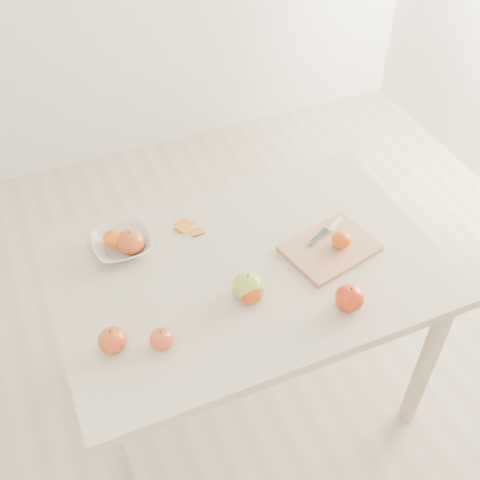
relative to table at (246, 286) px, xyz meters
name	(u,v)px	position (x,y,z in m)	size (l,w,h in m)	color
ground	(245,392)	(0.00, 0.00, -0.65)	(3.50, 3.50, 0.00)	#C6B293
table	(246,286)	(0.00, 0.00, 0.00)	(1.20, 0.80, 0.75)	#C6B295
cutting_board	(330,248)	(0.28, -0.04, 0.11)	(0.28, 0.21, 0.02)	tan
board_tangerine	(341,240)	(0.31, -0.05, 0.14)	(0.06, 0.06, 0.05)	#CA5107
fruit_bowl	(122,244)	(-0.34, 0.22, 0.12)	(0.19, 0.19, 0.05)	silver
bowl_tangerine_near	(113,239)	(-0.36, 0.23, 0.15)	(0.07, 0.07, 0.06)	#D45207
bowl_tangerine_far	(132,240)	(-0.31, 0.21, 0.14)	(0.06, 0.06, 0.05)	#CB4007
orange_peel_a	(185,226)	(-0.12, 0.24, 0.10)	(0.06, 0.04, 0.00)	#C85E0E
orange_peel_b	(197,232)	(-0.09, 0.20, 0.10)	(0.04, 0.04, 0.00)	#C75E0E
paring_knife	(333,227)	(0.32, 0.03, 0.12)	(0.16, 0.09, 0.01)	silver
apple_green	(248,286)	(-0.04, -0.11, 0.14)	(0.09, 0.09, 0.08)	olive
apple_red_a	(131,242)	(-0.31, 0.21, 0.14)	(0.09, 0.09, 0.08)	maroon
apple_red_e	(350,298)	(0.21, -0.27, 0.14)	(0.09, 0.09, 0.08)	#940201
apple_red_c	(251,292)	(-0.04, -0.13, 0.13)	(0.08, 0.08, 0.07)	#8D0603
apple_red_b	(112,340)	(-0.46, -0.14, 0.13)	(0.08, 0.08, 0.07)	maroon
apple_red_d	(162,339)	(-0.33, -0.18, 0.13)	(0.07, 0.07, 0.06)	#9D1005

